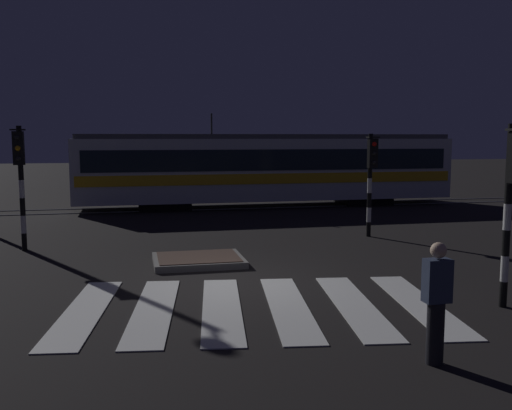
# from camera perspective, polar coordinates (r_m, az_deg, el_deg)

# --- Properties ---
(ground_plane) EXTENTS (120.00, 120.00, 0.00)m
(ground_plane) POSITION_cam_1_polar(r_m,az_deg,el_deg) (12.30, -1.94, -7.85)
(ground_plane) COLOR black
(rail_near) EXTENTS (80.00, 0.12, 0.03)m
(rail_near) POSITION_cam_1_polar(r_m,az_deg,el_deg) (24.30, -7.25, -0.53)
(rail_near) COLOR #59595E
(rail_near) RESTS_ON ground
(rail_far) EXTENTS (80.00, 0.12, 0.03)m
(rail_far) POSITION_cam_1_polar(r_m,az_deg,el_deg) (25.72, -7.54, -0.13)
(rail_far) COLOR #59595E
(rail_far) RESTS_ON ground
(crosswalk_zebra) EXTENTS (7.37, 4.96, 0.02)m
(crosswalk_zebra) POSITION_cam_1_polar(r_m,az_deg,el_deg) (10.56, -0.08, -10.28)
(crosswalk_zebra) COLOR silver
(crosswalk_zebra) RESTS_ON ground
(traffic_island) EXTENTS (2.20, 1.73, 0.18)m
(traffic_island) POSITION_cam_1_polar(r_m,az_deg,el_deg) (14.16, -5.84, -5.54)
(traffic_island) COLOR slate
(traffic_island) RESTS_ON ground
(traffic_light_corner_far_right) EXTENTS (0.36, 0.42, 3.23)m
(traffic_light_corner_far_right) POSITION_cam_1_polar(r_m,az_deg,el_deg) (17.91, 11.55, 3.55)
(traffic_light_corner_far_right) COLOR black
(traffic_light_corner_far_right) RESTS_ON ground
(traffic_light_corner_near_right) EXTENTS (0.36, 0.42, 3.36)m
(traffic_light_corner_near_right) POSITION_cam_1_polar(r_m,az_deg,el_deg) (11.10, 24.43, 1.58)
(traffic_light_corner_near_right) COLOR black
(traffic_light_corner_near_right) RESTS_ON ground
(traffic_light_corner_far_left) EXTENTS (0.36, 0.42, 3.43)m
(traffic_light_corner_far_left) POSITION_cam_1_polar(r_m,az_deg,el_deg) (16.57, -22.71, 3.36)
(traffic_light_corner_far_left) COLOR black
(traffic_light_corner_far_left) RESTS_ON ground
(tram) EXTENTS (16.99, 2.58, 4.15)m
(tram) POSITION_cam_1_polar(r_m,az_deg,el_deg) (25.47, 1.17, 3.78)
(tram) COLOR silver
(tram) RESTS_ON ground
(pedestrian_waiting_at_kerb) EXTENTS (0.36, 0.24, 1.71)m
(pedestrian_waiting_at_kerb) POSITION_cam_1_polar(r_m,az_deg,el_deg) (8.22, 17.75, -9.33)
(pedestrian_waiting_at_kerb) COLOR black
(pedestrian_waiting_at_kerb) RESTS_ON ground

